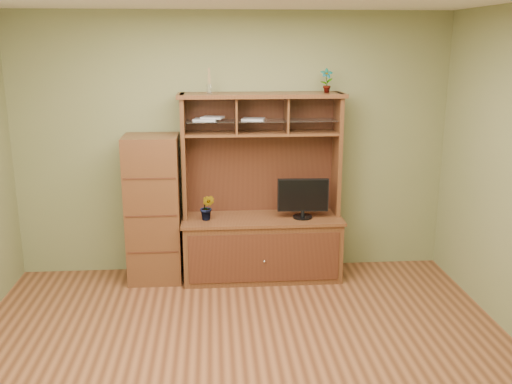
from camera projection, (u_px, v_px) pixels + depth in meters
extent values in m
cube|color=#522B17|center=(245.00, 366.00, 4.35)|extent=(4.50, 4.00, 0.02)
cube|color=olive|center=(233.00, 145.00, 5.94)|extent=(4.50, 0.02, 2.70)
cube|color=olive|center=(275.00, 336.00, 2.07)|extent=(4.50, 0.02, 2.70)
cube|color=#472714|center=(262.00, 248.00, 5.93)|extent=(1.60, 0.55, 0.62)
cube|color=#38180F|center=(264.00, 258.00, 5.66)|extent=(1.50, 0.01, 0.50)
sphere|color=silver|center=(264.00, 261.00, 5.66)|extent=(0.02, 0.02, 0.02)
cube|color=#472714|center=(262.00, 218.00, 5.85)|extent=(1.64, 0.59, 0.03)
cube|color=#472714|center=(184.00, 156.00, 5.73)|extent=(0.04, 0.35, 1.25)
cube|color=#472714|center=(337.00, 154.00, 5.84)|extent=(0.04, 0.35, 1.25)
cube|color=#38180F|center=(260.00, 152.00, 5.94)|extent=(1.52, 0.02, 1.25)
cube|color=#472714|center=(261.00, 95.00, 5.63)|extent=(1.66, 0.40, 0.04)
cube|color=#472714|center=(261.00, 133.00, 5.73)|extent=(1.52, 0.32, 0.02)
cube|color=#472714|center=(236.00, 115.00, 5.66)|extent=(0.02, 0.31, 0.35)
cube|color=#472714|center=(287.00, 115.00, 5.70)|extent=(0.02, 0.31, 0.35)
cube|color=silver|center=(261.00, 121.00, 5.69)|extent=(1.50, 0.27, 0.01)
cylinder|color=black|center=(303.00, 217.00, 5.82)|extent=(0.20, 0.20, 0.02)
cylinder|color=black|center=(303.00, 213.00, 5.81)|extent=(0.04, 0.04, 0.06)
cube|color=black|center=(303.00, 195.00, 5.76)|extent=(0.51, 0.07, 0.33)
imported|color=#22561D|center=(207.00, 207.00, 5.71)|extent=(0.18, 0.16, 0.27)
imported|color=#295F21|center=(327.00, 81.00, 5.64)|extent=(0.13, 0.09, 0.24)
cylinder|color=silver|center=(209.00, 89.00, 5.58)|extent=(0.05, 0.05, 0.09)
cylinder|color=#A97F54|center=(209.00, 76.00, 5.55)|extent=(0.03, 0.03, 0.16)
cube|color=#AEAFB3|center=(205.00, 120.00, 5.65)|extent=(0.25, 0.21, 0.02)
cube|color=#AEAFB3|center=(213.00, 118.00, 5.65)|extent=(0.25, 0.22, 0.02)
cube|color=#AEAFB3|center=(253.00, 119.00, 5.69)|extent=(0.25, 0.21, 0.02)
cube|color=#472714|center=(154.00, 209.00, 5.77)|extent=(0.54, 0.48, 1.50)
cube|color=#38180F|center=(153.00, 252.00, 5.63)|extent=(0.50, 0.01, 0.02)
cube|color=#38180F|center=(151.00, 216.00, 5.54)|extent=(0.50, 0.01, 0.01)
cube|color=#38180F|center=(149.00, 179.00, 5.44)|extent=(0.50, 0.01, 0.02)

